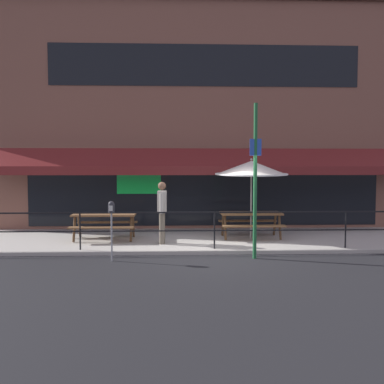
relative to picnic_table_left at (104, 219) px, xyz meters
The scene contains 10 objects.
ground_plane 3.62m from the picnic_table_left, 30.09° to the right, with size 120.00×120.00×0.00m, color black.
patio_deck 3.15m from the picnic_table_left, ahead, with size 15.00×4.00×0.10m, color #ADA89E.
restaurant_building 5.12m from the picnic_table_left, 38.55° to the left, with size 15.00×1.60×8.05m.
patio_railing 3.41m from the picnic_table_left, 25.73° to the right, with size 13.84×0.04×0.97m.
picnic_table_left is the anchor object (origin of this frame).
picnic_table_centre 4.31m from the picnic_table_left, ahead, with size 1.80×1.42×0.76m.
patio_umbrella_centre 4.55m from the picnic_table_left, ahead, with size 2.14×2.14×2.38m.
pedestrian_walking 1.85m from the picnic_table_left, 21.34° to the right, with size 0.25×0.62×1.71m.
parking_meter_near 2.49m from the picnic_table_left, 76.81° to the right, with size 0.15×0.16×1.42m.
street_sign_pole 4.72m from the picnic_table_left, 29.27° to the right, with size 0.28×0.09×3.74m.
Camera 1 is at (-1.01, -10.65, 2.23)m, focal length 40.00 mm.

